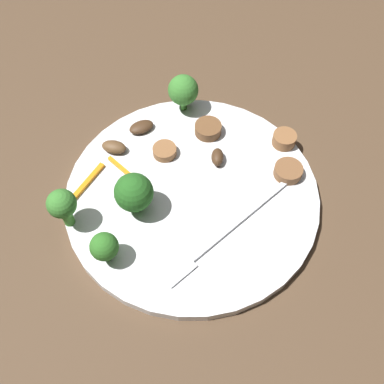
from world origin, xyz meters
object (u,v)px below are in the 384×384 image
(mushroom_0, at_px, (217,157))
(mushroom_2, at_px, (114,147))
(fork, at_px, (221,236))
(sausage_slice_2, at_px, (165,151))
(broccoli_floret_2, at_px, (62,205))
(pepper_strip_0, at_px, (87,183))
(sausage_slice_1, at_px, (208,129))
(pepper_strip_1, at_px, (124,170))
(broccoli_floret_3, at_px, (104,247))
(broccoli_floret_0, at_px, (183,90))
(mushroom_1, at_px, (141,127))
(broccoli_floret_1, at_px, (134,193))
(plate, at_px, (192,195))
(sausage_slice_0, at_px, (284,139))
(sausage_slice_3, at_px, (288,171))

(mushroom_0, relative_size, mushroom_2, 0.81)
(fork, xyz_separation_m, sausage_slice_2, (-0.07, -0.11, 0.00))
(broccoli_floret_2, xyz_separation_m, pepper_strip_0, (-0.05, -0.01, -0.03))
(sausage_slice_1, distance_m, pepper_strip_1, 0.11)
(sausage_slice_2, relative_size, mushroom_2, 0.95)
(broccoli_floret_3, xyz_separation_m, sausage_slice_1, (-0.20, 0.02, -0.02))
(broccoli_floret_0, distance_m, mushroom_0, 0.10)
(mushroom_2, bearing_deg, mushroom_1, 164.51)
(broccoli_floret_2, height_order, mushroom_0, broccoli_floret_2)
(fork, xyz_separation_m, mushroom_2, (-0.05, -0.16, 0.00))
(broccoli_floret_0, xyz_separation_m, mushroom_0, (0.06, 0.07, -0.02))
(mushroom_0, bearing_deg, sausage_slice_2, -71.92)
(broccoli_floret_2, relative_size, pepper_strip_1, 1.04)
(mushroom_0, distance_m, mushroom_1, 0.10)
(broccoli_floret_3, relative_size, sausage_slice_1, 1.25)
(broccoli_floret_1, bearing_deg, mushroom_0, 153.59)
(plate, relative_size, mushroom_1, 9.30)
(mushroom_1, bearing_deg, sausage_slice_2, 66.32)
(plate, distance_m, broccoli_floret_2, 0.14)
(plate, relative_size, sausage_slice_0, 10.11)
(broccoli_floret_1, bearing_deg, broccoli_floret_3, 4.53)
(broccoli_floret_0, distance_m, sausage_slice_2, 0.08)
(mushroom_0, distance_m, pepper_strip_0, 0.15)
(broccoli_floret_2, bearing_deg, mushroom_2, -174.06)
(broccoli_floret_0, relative_size, broccoli_floret_1, 0.95)
(sausage_slice_2, height_order, mushroom_2, mushroom_2)
(sausage_slice_3, xyz_separation_m, pepper_strip_0, (0.12, -0.20, -0.00))
(plate, relative_size, broccoli_floret_0, 5.66)
(mushroom_1, bearing_deg, sausage_slice_1, 114.70)
(sausage_slice_3, distance_m, mushroom_1, 0.18)
(fork, distance_m, broccoli_floret_3, 0.12)
(sausage_slice_0, xyz_separation_m, mushroom_2, (0.10, -0.17, -0.00))
(broccoli_floret_2, xyz_separation_m, mushroom_1, (-0.15, 0.00, -0.03))
(broccoli_floret_0, distance_m, broccoli_floret_3, 0.22)
(mushroom_1, bearing_deg, sausage_slice_0, 110.72)
(fork, relative_size, broccoli_floret_1, 3.28)
(fork, relative_size, broccoli_floret_0, 3.45)
(broccoli_floret_3, distance_m, mushroom_0, 0.17)
(broccoli_floret_0, xyz_separation_m, broccoli_floret_2, (0.20, -0.03, 0.00))
(broccoli_floret_2, bearing_deg, sausage_slice_3, 132.35)
(sausage_slice_1, relative_size, mushroom_2, 1.10)
(sausage_slice_1, height_order, sausage_slice_3, same)
(sausage_slice_0, distance_m, sausage_slice_2, 0.14)
(plate, bearing_deg, pepper_strip_1, -82.25)
(sausage_slice_1, xyz_separation_m, sausage_slice_2, (0.05, -0.03, -0.00))
(broccoli_floret_2, height_order, sausage_slice_3, broccoli_floret_2)
(sausage_slice_1, bearing_deg, plate, 15.08)
(pepper_strip_0, bearing_deg, broccoli_floret_2, 13.88)
(sausage_slice_0, distance_m, mushroom_1, 0.17)
(broccoli_floret_1, relative_size, pepper_strip_0, 0.89)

